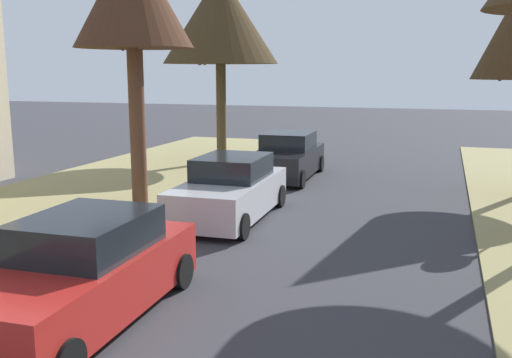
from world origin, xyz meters
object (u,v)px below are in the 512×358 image
object	(u,v)px
street_tree_left_far	(220,19)
parked_sedan_black	(287,157)
parked_sedan_silver	(230,190)
parked_sedan_red	(82,273)

from	to	relation	value
street_tree_left_far	parked_sedan_black	world-z (taller)	street_tree_left_far
street_tree_left_far	parked_sedan_silver	distance (m)	10.33
parked_sedan_silver	parked_sedan_black	size ratio (longest dim) A/B	1.00
parked_sedan_red	parked_sedan_silver	size ratio (longest dim) A/B	1.00
parked_sedan_red	parked_sedan_black	distance (m)	12.23
parked_sedan_red	parked_sedan_black	bearing A→B (deg)	90.72
street_tree_left_far	parked_sedan_red	world-z (taller)	street_tree_left_far
parked_sedan_black	parked_sedan_silver	bearing A→B (deg)	-88.96
parked_sedan_red	parked_sedan_silver	distance (m)	6.34
parked_sedan_silver	street_tree_left_far	bearing A→B (deg)	112.94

